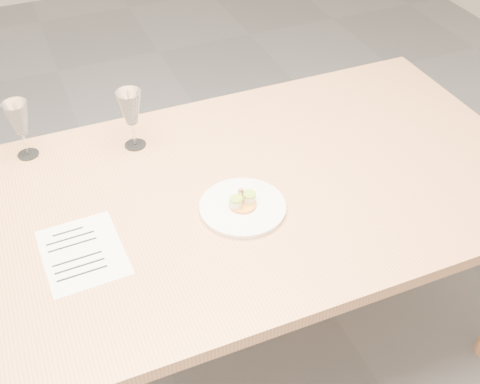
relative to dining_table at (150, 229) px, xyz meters
name	(u,v)px	position (x,y,z in m)	size (l,w,h in m)	color
ground	(168,364)	(0.00, 0.00, -0.68)	(7.00, 7.00, 0.00)	slate
dining_table	(150,229)	(0.00, 0.00, 0.00)	(2.40, 1.00, 0.75)	tan
dinner_plate	(243,207)	(0.25, -0.09, 0.08)	(0.25, 0.25, 0.07)	white
recipe_sheet	(82,252)	(-0.20, -0.09, 0.07)	(0.21, 0.27, 0.00)	white
wine_glass_1	(18,120)	(-0.28, 0.41, 0.20)	(0.08, 0.08, 0.19)	white
wine_glass_2	(130,109)	(0.05, 0.33, 0.21)	(0.08, 0.08, 0.20)	white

